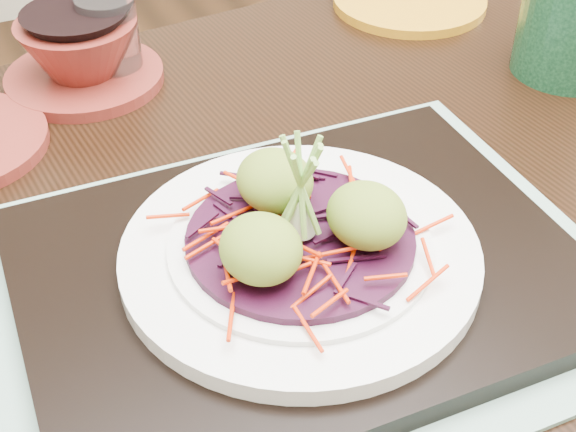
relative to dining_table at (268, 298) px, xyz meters
name	(u,v)px	position (x,y,z in m)	size (l,w,h in m)	color
dining_table	(268,298)	(0.00, 0.00, 0.00)	(1.17, 0.83, 0.70)	black
placemat	(300,281)	(-0.01, -0.08, 0.09)	(0.46, 0.36, 0.00)	gray
serving_tray	(300,270)	(-0.01, -0.08, 0.10)	(0.40, 0.30, 0.02)	black
white_plate	(300,252)	(-0.01, -0.08, 0.12)	(0.26, 0.26, 0.02)	white
cabbage_bed	(300,239)	(-0.01, -0.08, 0.14)	(0.16, 0.16, 0.01)	black
carrot_julienne	(300,230)	(-0.01, -0.08, 0.14)	(0.20, 0.20, 0.01)	red
guacamole_scoops	(301,214)	(-0.01, -0.08, 0.16)	(0.14, 0.13, 0.04)	olive
scallion_garnish	(301,191)	(-0.01, -0.08, 0.18)	(0.06, 0.06, 0.09)	#7BB247
water_glass	(110,37)	(-0.04, 0.29, 0.13)	(0.06, 0.06, 0.09)	white
terracotta_bowl_set	(81,56)	(-0.08, 0.29, 0.12)	(0.21, 0.21, 0.07)	maroon
yellow_plate	(409,1)	(0.33, 0.30, 0.10)	(0.19, 0.19, 0.01)	#B87814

